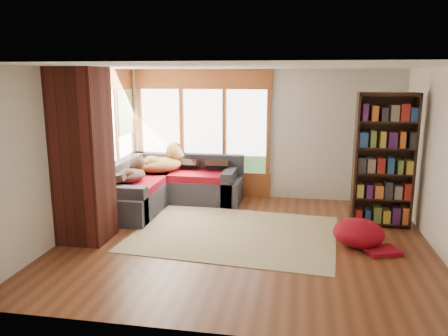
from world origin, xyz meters
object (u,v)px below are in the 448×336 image
(area_rug, at_px, (235,233))
(pouf, at_px, (359,232))
(sectional_sofa, at_px, (157,188))
(dog_brindle, at_px, (133,174))
(bookshelf, at_px, (384,161))
(dog_tan, at_px, (164,162))
(brick_chimney, at_px, (83,156))

(area_rug, distance_m, pouf, 1.90)
(sectional_sofa, xyz_separation_m, dog_brindle, (-0.23, -0.67, 0.43))
(pouf, bearing_deg, bookshelf, 64.91)
(dog_brindle, bearing_deg, sectional_sofa, -11.76)
(dog_tan, bearing_deg, brick_chimney, -147.14)
(dog_brindle, bearing_deg, bookshelf, -82.31)
(brick_chimney, distance_m, area_rug, 2.62)
(area_rug, relative_size, dog_brindle, 4.17)
(sectional_sofa, relative_size, dog_brindle, 2.91)
(bookshelf, xyz_separation_m, dog_brindle, (-4.32, -0.03, -0.38))
(brick_chimney, relative_size, dog_brindle, 3.44)
(pouf, bearing_deg, dog_tan, 153.24)
(sectional_sofa, height_order, area_rug, sectional_sofa)
(sectional_sofa, relative_size, dog_tan, 2.19)
(area_rug, xyz_separation_m, bookshelf, (2.34, 0.80, 1.10))
(brick_chimney, height_order, bookshelf, brick_chimney)
(pouf, height_order, dog_brindle, dog_brindle)
(brick_chimney, bearing_deg, dog_tan, 76.06)
(brick_chimney, distance_m, sectional_sofa, 2.32)
(dog_brindle, bearing_deg, dog_tan, -14.57)
(brick_chimney, height_order, pouf, brick_chimney)
(brick_chimney, relative_size, sectional_sofa, 1.18)
(sectional_sofa, xyz_separation_m, bookshelf, (4.09, -0.63, 0.80))
(bookshelf, relative_size, dog_brindle, 2.93)
(area_rug, height_order, bookshelf, bookshelf)
(area_rug, height_order, pouf, pouf)
(dog_tan, bearing_deg, pouf, -69.97)
(bookshelf, relative_size, dog_tan, 2.20)
(pouf, distance_m, dog_tan, 4.00)
(bookshelf, distance_m, dog_tan, 4.08)
(pouf, xyz_separation_m, dog_tan, (-3.53, 1.78, 0.58))
(dog_brindle, bearing_deg, brick_chimney, 178.39)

